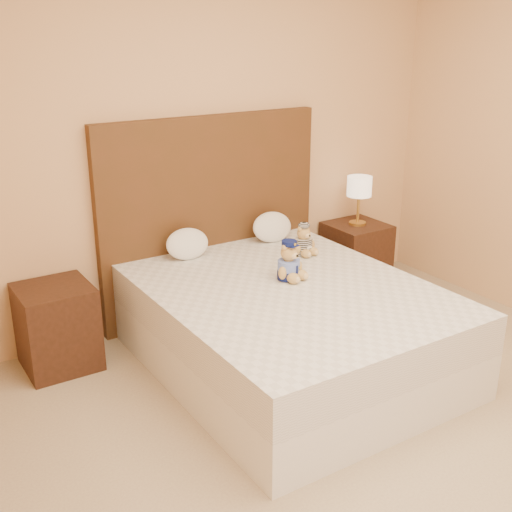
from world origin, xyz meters
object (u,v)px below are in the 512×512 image
at_px(pillow_left, 187,242).
at_px(bed, 289,327).
at_px(lamp, 359,189).
at_px(teddy_prisoner, 304,240).
at_px(pillow_right, 272,226).
at_px(nightstand_right, 356,256).
at_px(nightstand_left, 57,327).
at_px(teddy_police, 289,260).

bearing_deg(pillow_left, bed, -70.68).
height_order(lamp, pillow_left, lamp).
relative_size(teddy_prisoner, pillow_right, 0.66).
distance_m(nightstand_right, lamp, 0.57).
xyz_separation_m(pillow_left, pillow_right, (0.71, 0.00, 0.00)).
distance_m(nightstand_left, teddy_prisoner, 1.77).
bearing_deg(lamp, bed, -147.38).
bearing_deg(pillow_left, teddy_police, -62.67).
distance_m(bed, lamp, 1.59).
bearing_deg(bed, lamp, 32.62).
bearing_deg(pillow_right, lamp, -2.08).
xyz_separation_m(lamp, pillow_left, (-1.54, 0.03, -0.19)).
xyz_separation_m(bed, pillow_right, (0.42, 0.83, 0.39)).
xyz_separation_m(nightstand_left, nightstand_right, (2.50, 0.00, 0.00)).
xyz_separation_m(teddy_police, pillow_left, (-0.37, 0.71, -0.02)).
relative_size(bed, teddy_police, 7.79).
bearing_deg(teddy_police, pillow_right, 48.91).
bearing_deg(pillow_left, nightstand_left, -178.21).
relative_size(nightstand_right, teddy_prisoner, 2.50).
distance_m(nightstand_right, teddy_police, 1.42).
bearing_deg(pillow_left, lamp, -1.12).
bearing_deg(lamp, teddy_prisoner, -156.67).
bearing_deg(bed, pillow_left, 109.32).
height_order(teddy_prisoner, pillow_right, pillow_right).
relative_size(bed, pillow_left, 6.24).
bearing_deg(nightstand_right, teddy_police, -149.96).
bearing_deg(bed, pillow_right, 62.95).
bearing_deg(nightstand_right, lamp, 180.00).
height_order(nightstand_right, teddy_police, teddy_police).
distance_m(bed, teddy_police, 0.43).
bearing_deg(teddy_police, lamp, 15.11).
distance_m(teddy_police, teddy_prisoner, 0.49).
bearing_deg(lamp, pillow_left, 178.88).
relative_size(nightstand_right, lamp, 1.38).
height_order(pillow_left, pillow_right, pillow_right).
bearing_deg(teddy_police, nightstand_right, 15.11).
distance_m(nightstand_left, nightstand_right, 2.50).
relative_size(lamp, pillow_left, 1.25).
bearing_deg(pillow_right, bed, -117.05).
xyz_separation_m(teddy_prisoner, pillow_left, (-0.73, 0.38, 0.00)).
distance_m(nightstand_right, pillow_right, 0.92).
xyz_separation_m(lamp, pillow_right, (-0.83, 0.03, -0.18)).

